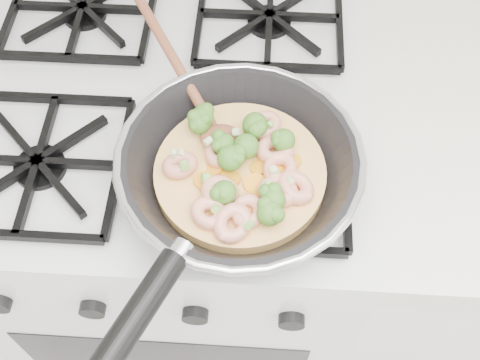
{
  "coord_description": "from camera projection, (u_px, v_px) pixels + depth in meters",
  "views": [
    {
      "loc": [
        0.15,
        1.12,
        1.58
      ],
      "look_at": [
        0.12,
        1.53,
        0.93
      ],
      "focal_mm": 44.74,
      "sensor_mm": 36.0,
      "label": 1
    }
  ],
  "objects": [
    {
      "name": "stove",
      "position": [
        187.0,
        229.0,
        1.26
      ],
      "size": [
        0.6,
        0.6,
        0.92
      ],
      "color": "white",
      "rests_on": "ground"
    },
    {
      "name": "skillet",
      "position": [
        238.0,
        170.0,
        0.74
      ],
      "size": [
        0.35,
        0.59,
        0.1
      ],
      "rotation": [
        0.0,
        0.0,
        -0.15
      ],
      "color": "black",
      "rests_on": "stove"
    }
  ]
}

